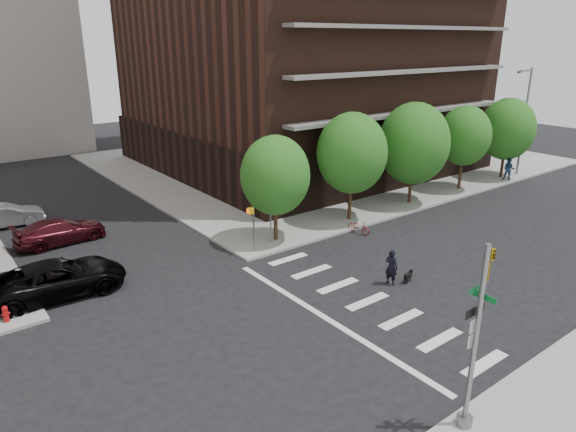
% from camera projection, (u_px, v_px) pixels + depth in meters
% --- Properties ---
extents(ground, '(120.00, 120.00, 0.00)m').
position_uv_depth(ground, '(318.00, 322.00, 21.77)').
color(ground, black).
rests_on(ground, ground).
extents(sidewalk_ne, '(39.00, 33.00, 0.15)m').
position_uv_depth(sidewalk_ne, '(321.00, 159.00, 51.15)').
color(sidewalk_ne, gray).
rests_on(sidewalk_ne, ground).
extents(crosswalk, '(3.85, 13.00, 0.01)m').
position_uv_depth(crosswalk, '(355.00, 307.00, 23.03)').
color(crosswalk, silver).
rests_on(crosswalk, ground).
extents(tree_a, '(4.00, 4.00, 5.90)m').
position_uv_depth(tree_a, '(275.00, 175.00, 29.12)').
color(tree_a, '#301E11').
rests_on(tree_a, sidewalk_ne).
extents(tree_b, '(4.50, 4.50, 6.65)m').
position_uv_depth(tree_b, '(352.00, 153.00, 32.40)').
color(tree_b, '#301E11').
rests_on(tree_b, sidewalk_ne).
extents(tree_c, '(5.00, 5.00, 6.80)m').
position_uv_depth(tree_c, '(414.00, 144.00, 35.87)').
color(tree_c, '#301E11').
rests_on(tree_c, sidewalk_ne).
extents(tree_d, '(4.00, 4.00, 6.20)m').
position_uv_depth(tree_d, '(465.00, 136.00, 39.35)').
color(tree_d, '#301E11').
rests_on(tree_d, sidewalk_ne).
extents(tree_e, '(4.50, 4.50, 6.35)m').
position_uv_depth(tree_e, '(507.00, 129.00, 42.83)').
color(tree_e, '#301E11').
rests_on(tree_e, sidewalk_ne).
extents(traffic_signal, '(0.90, 0.75, 6.00)m').
position_uv_depth(traffic_signal, '(474.00, 353.00, 14.99)').
color(traffic_signal, slate).
rests_on(traffic_signal, sidewalk_s).
extents(pedestrian_signal, '(2.18, 0.67, 2.60)m').
position_uv_depth(pedestrian_signal, '(257.00, 220.00, 28.43)').
color(pedestrian_signal, slate).
rests_on(pedestrian_signal, sidewalk_ne).
extents(fire_hydrant, '(0.24, 0.24, 0.73)m').
position_uv_depth(fire_hydrant, '(5.00, 313.00, 21.41)').
color(fire_hydrant, '#A50C0C').
rests_on(fire_hydrant, sidewalk_nw).
extents(streetlamp, '(2.14, 0.22, 9.00)m').
position_uv_depth(streetlamp, '(524.00, 115.00, 43.31)').
color(streetlamp, slate).
rests_on(streetlamp, sidewalk_ne).
extents(parked_car_black, '(3.04, 6.20, 1.69)m').
position_uv_depth(parked_car_black, '(58.00, 279.00, 23.82)').
color(parked_car_black, black).
rests_on(parked_car_black, ground).
extents(parked_car_maroon, '(2.38, 5.20, 1.48)m').
position_uv_depth(parked_car_maroon, '(60.00, 231.00, 30.02)').
color(parked_car_maroon, '#471118').
rests_on(parked_car_maroon, ground).
extents(parked_car_silver, '(1.91, 4.62, 1.49)m').
position_uv_depth(parked_car_silver, '(5.00, 216.00, 32.57)').
color(parked_car_silver, '#ADAFB4').
rests_on(parked_car_silver, ground).
extents(scooter, '(0.80, 1.65, 0.83)m').
position_uv_depth(scooter, '(359.00, 227.00, 31.61)').
color(scooter, maroon).
rests_on(scooter, ground).
extents(dog_walker, '(0.73, 0.56, 1.81)m').
position_uv_depth(dog_walker, '(391.00, 267.00, 24.88)').
color(dog_walker, black).
rests_on(dog_walker, ground).
extents(dog, '(0.68, 0.30, 0.56)m').
position_uv_depth(dog, '(408.00, 276.00, 25.25)').
color(dog, black).
rests_on(dog, ground).
extents(pedestrian_far, '(1.11, 1.00, 1.89)m').
position_uv_depth(pedestrian_far, '(509.00, 169.00, 42.73)').
color(pedestrian_far, navy).
rests_on(pedestrian_far, sidewalk_ne).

